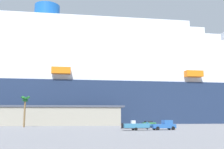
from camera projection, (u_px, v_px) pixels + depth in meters
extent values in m
plane|color=gray|center=(135.00, 125.00, 104.60)|extent=(600.00, 600.00, 0.00)
cube|color=#1E2D4C|center=(122.00, 104.00, 134.24)|extent=(257.12, 52.73, 18.78)
cube|color=white|center=(122.00, 82.00, 135.96)|extent=(226.36, 47.78, 3.05)
cube|color=white|center=(112.00, 76.00, 135.70)|extent=(214.77, 46.74, 3.05)
cube|color=white|center=(102.00, 70.00, 135.44)|extent=(205.15, 45.58, 3.05)
cube|color=white|center=(92.00, 64.00, 135.17)|extent=(197.27, 44.35, 3.05)
cube|color=white|center=(82.00, 57.00, 134.91)|extent=(189.00, 43.53, 3.05)
cube|color=white|center=(72.00, 51.00, 134.65)|extent=(177.89, 42.19, 3.05)
cube|color=white|center=(62.00, 45.00, 134.39)|extent=(172.40, 41.57, 3.05)
cube|color=white|center=(51.00, 38.00, 134.13)|extent=(165.89, 40.67, 3.05)
cube|color=white|center=(41.00, 32.00, 133.87)|extent=(159.84, 39.86, 3.05)
cube|color=white|center=(31.00, 26.00, 133.60)|extent=(154.97, 39.05, 3.05)
cylinder|color=#1959B2|center=(47.00, 15.00, 135.68)|extent=(13.27, 13.27, 9.16)
cube|color=orange|center=(61.00, 71.00, 114.45)|extent=(8.21, 3.77, 2.80)
cube|color=orange|center=(194.00, 74.00, 123.10)|extent=(8.21, 3.77, 2.80)
cube|color=gray|center=(28.00, 117.00, 99.10)|extent=(66.31, 19.27, 6.28)
cube|color=#3F4759|center=(29.00, 107.00, 99.64)|extent=(68.97, 20.04, 0.60)
cube|color=#2659A5|center=(163.00, 126.00, 61.10)|extent=(5.87, 2.99, 0.90)
cube|color=#2659A5|center=(167.00, 122.00, 61.49)|extent=(2.32, 2.18, 0.90)
cube|color=#26333F|center=(170.00, 122.00, 61.65)|extent=(0.41, 1.67, 0.63)
cylinder|color=black|center=(169.00, 128.00, 62.48)|extent=(0.84, 0.42, 0.80)
cylinder|color=black|center=(173.00, 128.00, 60.57)|extent=(0.84, 0.42, 0.80)
cylinder|color=black|center=(154.00, 128.00, 61.52)|extent=(0.84, 0.42, 0.80)
cylinder|color=black|center=(158.00, 128.00, 59.62)|extent=(0.84, 0.42, 0.80)
cube|color=#595960|center=(136.00, 128.00, 59.36)|extent=(6.60, 2.90, 0.16)
cube|color=#595960|center=(152.00, 128.00, 60.32)|extent=(2.08, 0.50, 0.10)
cylinder|color=black|center=(133.00, 129.00, 60.20)|extent=(0.67, 0.33, 0.64)
cylinder|color=black|center=(136.00, 129.00, 58.34)|extent=(0.67, 0.33, 0.64)
cube|color=teal|center=(136.00, 126.00, 59.45)|extent=(6.06, 2.99, 0.90)
cone|color=teal|center=(150.00, 126.00, 60.29)|extent=(1.50, 1.95, 1.76)
cube|color=silver|center=(133.00, 122.00, 59.43)|extent=(0.97, 1.13, 0.70)
cube|color=black|center=(122.00, 126.00, 58.66)|extent=(0.45, 0.56, 1.10)
cylinder|color=brown|center=(25.00, 113.00, 79.55)|extent=(0.54, 0.54, 7.92)
cone|color=#195923|center=(27.00, 100.00, 80.26)|extent=(0.99, 2.84, 1.64)
cone|color=#195923|center=(26.00, 100.00, 80.51)|extent=(2.51, 2.32, 1.90)
cone|color=#195923|center=(25.00, 100.00, 80.54)|extent=(2.62, 1.69, 2.23)
cone|color=#195923|center=(24.00, 100.00, 80.15)|extent=(0.75, 2.68, 2.04)
cone|color=#195923|center=(24.00, 100.00, 79.84)|extent=(2.72, 2.10, 1.62)
cone|color=#195923|center=(26.00, 100.00, 79.89)|extent=(2.42, 2.07, 2.31)
sphere|color=#195923|center=(25.00, 100.00, 80.18)|extent=(1.10, 1.10, 1.10)
cube|color=yellow|center=(107.00, 124.00, 94.27)|extent=(4.30, 1.87, 0.70)
cube|color=#1E232D|center=(108.00, 122.00, 94.39)|extent=(2.41, 1.67, 0.55)
cylinder|color=black|center=(103.00, 125.00, 93.23)|extent=(0.66, 0.23, 0.66)
cylinder|color=black|center=(103.00, 125.00, 95.03)|extent=(0.66, 0.23, 0.66)
cylinder|color=black|center=(111.00, 125.00, 93.41)|extent=(0.66, 0.23, 0.66)
cylinder|color=black|center=(111.00, 125.00, 95.21)|extent=(0.66, 0.23, 0.66)
cube|color=#2D723F|center=(149.00, 123.00, 96.85)|extent=(4.93, 2.71, 0.70)
cube|color=#1E232D|center=(148.00, 122.00, 96.89)|extent=(2.88, 2.16, 0.55)
cylinder|color=black|center=(152.00, 124.00, 98.09)|extent=(0.69, 0.33, 0.66)
cylinder|color=black|center=(154.00, 124.00, 96.25)|extent=(0.69, 0.33, 0.66)
cylinder|color=black|center=(144.00, 124.00, 97.33)|extent=(0.69, 0.33, 0.66)
cylinder|color=black|center=(146.00, 125.00, 95.49)|extent=(0.69, 0.33, 0.66)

